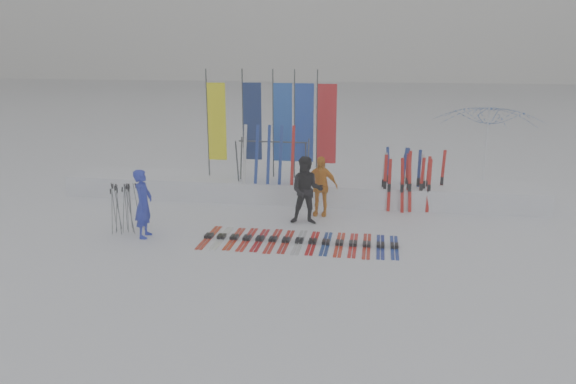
% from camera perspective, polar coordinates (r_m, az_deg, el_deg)
% --- Properties ---
extents(ground, '(120.00, 120.00, 0.00)m').
position_cam_1_polar(ground, '(12.50, -2.08, -6.25)').
color(ground, white).
rests_on(ground, ground).
extents(snow_bank, '(14.00, 1.60, 0.60)m').
position_cam_1_polar(snow_bank, '(16.73, 0.96, 0.28)').
color(snow_bank, white).
rests_on(snow_bank, ground).
extents(person_blue, '(0.42, 0.62, 1.65)m').
position_cam_1_polar(person_blue, '(13.72, -14.48, -1.15)').
color(person_blue, '#1E2CB1').
rests_on(person_blue, ground).
extents(person_black, '(0.90, 0.73, 1.75)m').
position_cam_1_polar(person_black, '(14.30, 1.92, 0.15)').
color(person_black, black).
rests_on(person_black, ground).
extents(person_yellow, '(0.98, 0.48, 1.62)m').
position_cam_1_polar(person_yellow, '(15.05, 3.29, 0.62)').
color(person_yellow, orange).
rests_on(person_yellow, ground).
extents(tent_canopy, '(4.08, 4.11, 2.85)m').
position_cam_1_polar(tent_canopy, '(17.71, 19.39, 3.97)').
color(tent_canopy, white).
rests_on(tent_canopy, ground).
extents(ski_row, '(4.54, 1.69, 0.07)m').
position_cam_1_polar(ski_row, '(13.14, 1.14, -5.00)').
color(ski_row, '#B6220E').
rests_on(ski_row, ground).
extents(pole_cluster, '(0.72, 0.72, 1.25)m').
position_cam_1_polar(pole_cluster, '(14.31, -16.08, -1.55)').
color(pole_cluster, '#595B60').
rests_on(pole_cluster, ground).
extents(feather_flags, '(3.87, 0.26, 3.20)m').
position_cam_1_polar(feather_flags, '(16.68, -1.32, 7.04)').
color(feather_flags, '#383A3F').
rests_on(feather_flags, ground).
extents(ski_rack, '(2.04, 0.80, 1.23)m').
position_cam_1_polar(ski_rack, '(16.22, -1.55, 3.74)').
color(ski_rack, '#383A3F').
rests_on(ski_rack, ground).
extents(upright_skis, '(1.73, 1.12, 1.69)m').
position_cam_1_polar(upright_skis, '(16.06, 12.17, 1.12)').
color(upright_skis, red).
rests_on(upright_skis, ground).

